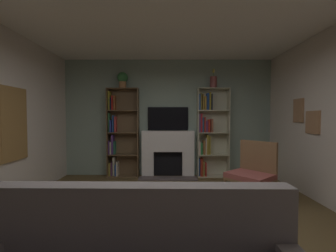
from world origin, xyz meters
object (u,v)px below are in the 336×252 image
object	(u,v)px
tv	(168,119)
vase_with_flowers	(213,82)
bookshelf_left	(120,134)
potted_plant	(123,79)
armchair	(253,171)
fireplace	(168,152)
bookshelf_right	(209,132)

from	to	relation	value
tv	vase_with_flowers	xyz separation A→B (m)	(1.06, -0.12, 0.86)
bookshelf_left	potted_plant	distance (m)	1.29
tv	armchair	world-z (taller)	tv
fireplace	vase_with_flowers	xyz separation A→B (m)	(1.06, -0.03, 1.65)
bookshelf_left	armchair	bearing A→B (deg)	-33.74
vase_with_flowers	armchair	distance (m)	2.39
fireplace	armchair	size ratio (longest dim) A/B	1.33
bookshelf_right	vase_with_flowers	bearing A→B (deg)	-24.79
armchair	fireplace	bearing A→B (deg)	129.85
vase_with_flowers	bookshelf_right	bearing A→B (deg)	155.21
tv	vase_with_flowers	size ratio (longest dim) A/B	2.13
tv	bookshelf_right	world-z (taller)	bookshelf_right
bookshelf_right	potted_plant	size ratio (longest dim) A/B	5.61
armchair	bookshelf_right	bearing A→B (deg)	104.20
tv	armchair	xyz separation A→B (m)	(1.39, -1.75, -0.85)
bookshelf_right	armchair	size ratio (longest dim) A/B	2.08
tv	bookshelf_left	distance (m)	1.20
fireplace	tv	bearing A→B (deg)	90.00
vase_with_flowers	armchair	world-z (taller)	vase_with_flowers
bookshelf_right	potted_plant	world-z (taller)	potted_plant
fireplace	armchair	xyz separation A→B (m)	(1.39, -1.66, -0.06)
tv	armchair	bearing A→B (deg)	-51.60
tv	vase_with_flowers	bearing A→B (deg)	-6.46
armchair	tv	bearing A→B (deg)	128.40
potted_plant	vase_with_flowers	bearing A→B (deg)	0.00
vase_with_flowers	armchair	xyz separation A→B (m)	(0.33, -1.63, -1.71)
fireplace	potted_plant	distance (m)	2.02
vase_with_flowers	tv	bearing A→B (deg)	173.54
fireplace	bookshelf_right	size ratio (longest dim) A/B	0.64
bookshelf_left	tv	bearing A→B (deg)	2.90
fireplace	vase_with_flowers	bearing A→B (deg)	-1.71
tv	bookshelf_right	bearing A→B (deg)	-4.46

